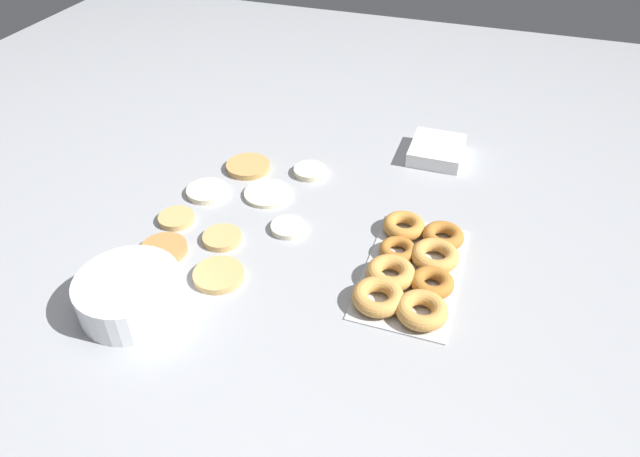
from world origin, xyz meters
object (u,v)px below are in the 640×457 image
(pancake_5, at_px, (164,249))
(batter_bowl, at_px, (130,294))
(pancake_1, at_px, (222,238))
(pancake_4, at_px, (207,191))
(pancake_0, at_px, (268,194))
(container_stack, at_px, (437,150))
(pancake_2, at_px, (219,275))
(pancake_8, at_px, (176,218))
(pancake_7, at_px, (248,166))
(pancake_3, at_px, (288,227))
(pancake_6, at_px, (310,171))
(donut_tray, at_px, (412,268))

(pancake_5, relative_size, batter_bowl, 0.50)
(pancake_1, height_order, pancake_4, same)
(pancake_0, distance_m, pancake_5, 0.30)
(pancake_5, distance_m, container_stack, 0.77)
(pancake_2, distance_m, pancake_8, 0.23)
(container_stack, bearing_deg, pancake_1, 142.44)
(pancake_1, bearing_deg, batter_bowl, 163.11)
(pancake_0, xyz_separation_m, pancake_7, (0.10, 0.10, 0.00))
(pancake_2, distance_m, pancake_3, 0.21)
(pancake_0, relative_size, pancake_8, 1.41)
(pancake_3, distance_m, pancake_4, 0.25)
(pancake_4, relative_size, pancake_7, 0.89)
(pancake_1, distance_m, pancake_3, 0.15)
(pancake_3, height_order, container_stack, container_stack)
(pancake_3, distance_m, pancake_8, 0.27)
(pancake_6, height_order, donut_tray, donut_tray)
(pancake_7, height_order, donut_tray, donut_tray)
(pancake_1, bearing_deg, donut_tray, -86.58)
(donut_tray, bearing_deg, pancake_7, 61.82)
(donut_tray, xyz_separation_m, batter_bowl, (-0.27, 0.50, 0.02))
(pancake_3, distance_m, pancake_7, 0.28)
(pancake_2, distance_m, pancake_5, 0.16)
(pancake_8, height_order, container_stack, container_stack)
(pancake_1, bearing_deg, container_stack, -37.56)
(pancake_3, relative_size, pancake_8, 0.97)
(pancake_4, distance_m, container_stack, 0.62)
(pancake_4, distance_m, pancake_5, 0.23)
(pancake_0, height_order, pancake_5, pancake_5)
(pancake_0, relative_size, container_stack, 0.74)
(pancake_2, bearing_deg, pancake_3, -22.08)
(pancake_4, bearing_deg, donut_tray, -103.24)
(pancake_2, xyz_separation_m, pancake_6, (0.43, -0.05, 0.00))
(pancake_1, distance_m, pancake_7, 0.30)
(pancake_2, xyz_separation_m, pancake_4, (0.27, 0.16, -0.00))
(pancake_1, height_order, pancake_5, same)
(pancake_2, bearing_deg, pancake_4, 31.78)
(pancake_6, distance_m, pancake_7, 0.17)
(pancake_2, height_order, batter_bowl, batter_bowl)
(pancake_1, xyz_separation_m, pancake_8, (0.03, 0.13, -0.00))
(pancake_3, distance_m, container_stack, 0.51)
(pancake_0, relative_size, donut_tray, 0.34)
(pancake_5, relative_size, pancake_6, 1.18)
(pancake_2, relative_size, container_stack, 0.66)
(donut_tray, bearing_deg, pancake_6, 48.13)
(pancake_0, height_order, pancake_6, pancake_6)
(batter_bowl, bearing_deg, pancake_6, -16.77)
(pancake_2, height_order, pancake_5, same)
(donut_tray, bearing_deg, container_stack, 3.70)
(pancake_8, bearing_deg, pancake_5, -164.34)
(pancake_2, relative_size, pancake_8, 1.27)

